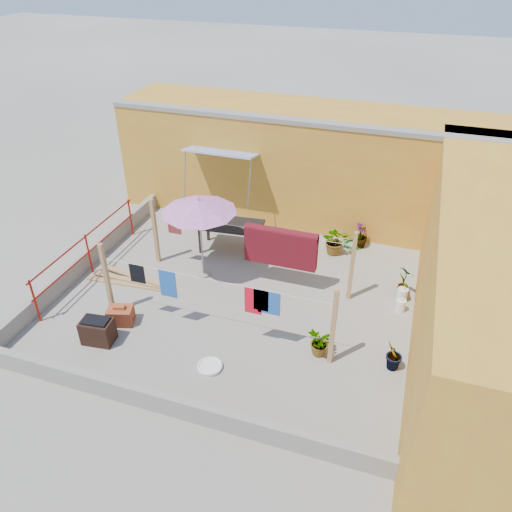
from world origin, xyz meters
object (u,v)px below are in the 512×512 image
white_basin (210,366)px  water_jug_a (401,305)px  plant_back_a (335,241)px  brazier (98,331)px  outdoor_table (230,226)px  brick_stack (121,315)px  green_hose (353,244)px  patio_umbrella (199,207)px  water_jug_b (402,295)px

white_basin → water_jug_a: 4.57m
white_basin → plant_back_a: (1.52, 4.98, 0.34)m
brazier → outdoor_table: bearing=72.7°
outdoor_table → brick_stack: bearing=-108.4°
green_hose → patio_umbrella: bearing=-141.8°
plant_back_a → white_basin: bearing=-106.9°
outdoor_table → plant_back_a: outdoor_table is taller
outdoor_table → plant_back_a: size_ratio=2.30×
patio_umbrella → brazier: (-1.11, -2.93, -1.65)m
water_jug_a → green_hose: bearing=120.6°
outdoor_table → green_hose: outdoor_table is taller
water_jug_b → plant_back_a: bearing=140.7°
outdoor_table → brick_stack: 3.85m
water_jug_a → water_jug_b: 0.40m
outdoor_table → white_basin: size_ratio=3.54×
patio_umbrella → water_jug_b: 5.16m
patio_umbrella → plant_back_a: bearing=35.3°
patio_umbrella → water_jug_a: size_ratio=6.32×
brazier → green_hose: 7.12m
brazier → water_jug_b: bearing=30.2°
water_jug_b → green_hose: size_ratio=0.71×
brick_stack → plant_back_a: plant_back_a is taller
brick_stack → green_hose: brick_stack is taller
white_basin → patio_umbrella: bearing=115.8°
brazier → water_jug_a: (5.93, 3.05, -0.13)m
white_basin → water_jug_a: bearing=41.7°
patio_umbrella → outdoor_table: 1.83m
brick_stack → plant_back_a: (3.91, 4.33, 0.19)m
outdoor_table → water_jug_a: bearing=-15.0°
white_basin → green_hose: white_basin is taller
outdoor_table → water_jug_b: bearing=-10.3°
white_basin → green_hose: (1.93, 5.54, -0.01)m
brazier → water_jug_b: (5.93, 3.45, -0.11)m
patio_umbrella → plant_back_a: 3.90m
patio_umbrella → green_hose: 4.65m
brick_stack → white_basin: brick_stack is taller
patio_umbrella → water_jug_a: 5.14m
water_jug_a → plant_back_a: size_ratio=0.44×
plant_back_a → green_hose: bearing=53.1°
patio_umbrella → green_hose: patio_umbrella is taller
patio_umbrella → white_basin: (1.41, -2.91, -1.89)m
outdoor_table → brazier: (-1.33, -4.29, -0.44)m
patio_umbrella → outdoor_table: patio_umbrella is taller
white_basin → plant_back_a: plant_back_a is taller
water_jug_a → green_hose: size_ratio=0.64×
patio_umbrella → brazier: size_ratio=3.12×
outdoor_table → brick_stack: size_ratio=2.86×
patio_umbrella → brick_stack: (-0.98, -2.26, -1.73)m
brick_stack → green_hose: (4.32, 4.88, -0.17)m
brick_stack → white_basin: size_ratio=1.24×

